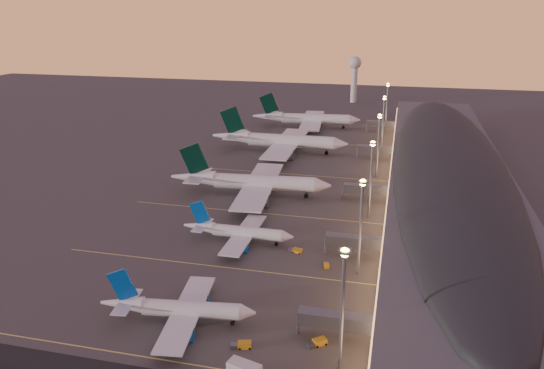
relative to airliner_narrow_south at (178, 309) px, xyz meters
The scene contains 14 objects.
ground 31.94m from the airliner_narrow_south, 89.07° to the left, with size 700.00×700.00×0.00m, color #3D3B38.
airliner_narrow_south is the anchor object (origin of this frame).
airliner_narrow_north 43.28m from the airliner_narrow_south, 89.54° to the left, with size 33.58×29.85×12.05m.
airliner_wide_near 83.74m from the airliner_narrow_south, 95.04° to the left, with size 59.73×54.63×19.10m.
airliner_wide_mid 145.61m from the airliner_narrow_south, 94.24° to the left, with size 65.66×59.56×21.07m.
airliner_wide_far 200.81m from the airliner_narrow_south, 92.19° to the left, with size 61.48×56.28×19.66m.
terminal_building 121.59m from the airliner_narrow_south, 59.11° to the left, with size 56.35×255.00×17.46m.
light_masts 104.42m from the airliner_narrow_south, 69.33° to the left, with size 2.20×217.20×25.90m.
radar_tower 292.56m from the airliner_narrow_south, 87.94° to the left, with size 9.00×9.00×32.50m.
lane_markings 71.84m from the airliner_narrow_south, 89.59° to the left, with size 90.00×180.36×0.00m.
baggage_tug_a 17.52m from the airliner_narrow_south, 19.18° to the right, with size 4.51×2.78×1.26m.
baggage_tug_b 31.32m from the airliner_narrow_south, ahead, with size 4.29×3.87×1.25m.
baggage_tug_c 44.37m from the airliner_narrow_south, 65.54° to the left, with size 4.09×2.31×1.15m.
baggage_tug_d 43.88m from the airliner_narrow_south, 50.15° to the left, with size 2.00×3.56×1.00m.
Camera 1 is at (43.59, -125.24, 66.29)m, focal length 35.00 mm.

